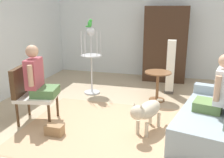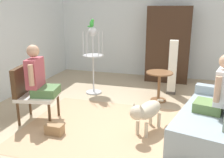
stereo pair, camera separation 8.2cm
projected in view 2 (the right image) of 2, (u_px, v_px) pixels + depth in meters
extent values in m
plane|color=tan|center=(127.00, 127.00, 4.05)|extent=(8.06, 8.06, 0.00)
cube|color=silver|center=(157.00, 26.00, 6.82)|extent=(6.17, 0.12, 2.79)
cube|color=tan|center=(121.00, 131.00, 3.94)|extent=(3.10, 2.21, 0.01)
cube|color=#8EA0AD|center=(213.00, 125.00, 3.68)|extent=(1.30, 1.94, 0.41)
cube|color=#8EA0AD|center=(223.00, 92.00, 4.26)|extent=(0.91, 0.39, 0.15)
cylinder|color=#4C331E|center=(58.00, 105.00, 4.45)|extent=(0.04, 0.04, 0.41)
cylinder|color=#4C331E|center=(50.00, 115.00, 4.02)|extent=(0.04, 0.04, 0.41)
cylinder|color=#4C331E|center=(30.00, 104.00, 4.50)|extent=(0.04, 0.04, 0.41)
cylinder|color=#4C331E|center=(18.00, 114.00, 4.07)|extent=(0.04, 0.04, 0.41)
cube|color=white|center=(38.00, 96.00, 4.20)|extent=(0.72, 0.66, 0.06)
cube|color=#4C331E|center=(21.00, 81.00, 4.15)|extent=(0.18, 0.56, 0.47)
cube|color=#5C7B44|center=(208.00, 106.00, 3.65)|extent=(0.46, 0.45, 0.14)
cube|color=white|center=(223.00, 87.00, 3.48)|extent=(0.26, 0.40, 0.51)
cylinder|color=tan|center=(218.00, 89.00, 3.31)|extent=(0.08, 0.08, 0.35)
cylinder|color=tan|center=(222.00, 81.00, 3.68)|extent=(0.08, 0.08, 0.35)
cube|color=#4F7846|center=(46.00, 91.00, 4.15)|extent=(0.46, 0.47, 0.14)
cube|color=#B24C59|center=(35.00, 73.00, 4.09)|extent=(0.25, 0.43, 0.48)
sphere|color=tan|center=(33.00, 51.00, 3.99)|extent=(0.20, 0.20, 0.20)
cylinder|color=tan|center=(43.00, 68.00, 4.31)|extent=(0.08, 0.08, 0.34)
cylinder|color=tan|center=(31.00, 75.00, 3.84)|extent=(0.08, 0.08, 0.34)
cylinder|color=brown|center=(160.00, 73.00, 5.06)|extent=(0.54, 0.54, 0.02)
cylinder|color=brown|center=(159.00, 87.00, 5.14)|extent=(0.06, 0.06, 0.60)
cylinder|color=brown|center=(158.00, 100.00, 5.22)|extent=(0.33, 0.33, 0.03)
ellipsoid|color=beige|center=(149.00, 110.00, 3.85)|extent=(0.44, 0.65, 0.25)
sphere|color=beige|center=(137.00, 113.00, 3.55)|extent=(0.22, 0.22, 0.22)
cone|color=beige|center=(141.00, 107.00, 3.49)|extent=(0.06, 0.06, 0.06)
cone|color=beige|center=(134.00, 105.00, 3.55)|extent=(0.06, 0.06, 0.06)
cylinder|color=beige|center=(160.00, 100.00, 4.13)|extent=(0.10, 0.18, 0.10)
cylinder|color=beige|center=(146.00, 130.00, 3.71)|extent=(0.06, 0.06, 0.23)
cylinder|color=beige|center=(138.00, 127.00, 3.80)|extent=(0.06, 0.06, 0.23)
cylinder|color=beige|center=(159.00, 121.00, 4.03)|extent=(0.06, 0.06, 0.23)
cylinder|color=beige|center=(151.00, 118.00, 4.12)|extent=(0.06, 0.06, 0.23)
cylinder|color=silver|center=(94.00, 92.00, 5.72)|extent=(0.36, 0.36, 0.03)
cylinder|color=silver|center=(93.00, 75.00, 5.61)|extent=(0.04, 0.04, 0.86)
cylinder|color=silver|center=(93.00, 55.00, 5.49)|extent=(0.46, 0.46, 0.02)
cylinder|color=silver|center=(102.00, 44.00, 5.35)|extent=(0.01, 0.01, 0.51)
cylinder|color=silver|center=(102.00, 43.00, 5.48)|extent=(0.01, 0.01, 0.51)
cylinder|color=silver|center=(99.00, 42.00, 5.59)|extent=(0.01, 0.01, 0.51)
cylinder|color=silver|center=(93.00, 42.00, 5.63)|extent=(0.01, 0.01, 0.51)
cylinder|color=silver|center=(87.00, 42.00, 5.58)|extent=(0.01, 0.01, 0.51)
cylinder|color=silver|center=(83.00, 43.00, 5.47)|extent=(0.01, 0.01, 0.51)
cylinder|color=silver|center=(83.00, 44.00, 5.34)|extent=(0.01, 0.01, 0.51)
cylinder|color=silver|center=(86.00, 45.00, 5.24)|extent=(0.01, 0.01, 0.51)
cylinder|color=silver|center=(92.00, 45.00, 5.20)|extent=(0.01, 0.01, 0.51)
cylinder|color=silver|center=(98.00, 45.00, 5.24)|extent=(0.01, 0.01, 0.51)
sphere|color=silver|center=(93.00, 32.00, 5.34)|extent=(0.19, 0.19, 0.19)
ellipsoid|color=green|center=(92.00, 24.00, 5.30)|extent=(0.09, 0.10, 0.15)
sphere|color=green|center=(93.00, 21.00, 5.28)|extent=(0.07, 0.07, 0.07)
cone|color=#D8BF4C|center=(94.00, 21.00, 5.27)|extent=(0.03, 0.02, 0.02)
ellipsoid|color=green|center=(90.00, 26.00, 5.33)|extent=(0.12, 0.03, 0.04)
cube|color=#4C4742|center=(171.00, 92.00, 5.69)|extent=(0.20, 0.20, 0.06)
cube|color=white|center=(173.00, 66.00, 5.52)|extent=(0.18, 0.18, 1.15)
cube|color=#382316|center=(168.00, 44.00, 6.46)|extent=(1.09, 0.56, 1.93)
cube|color=#99724C|center=(55.00, 129.00, 3.81)|extent=(0.28, 0.15, 0.17)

